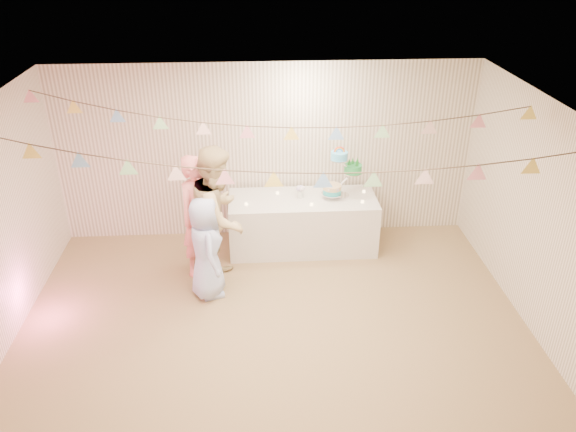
{
  "coord_description": "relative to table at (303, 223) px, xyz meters",
  "views": [
    {
      "loc": [
        -0.17,
        -5.09,
        4.26
      ],
      "look_at": [
        0.2,
        0.8,
        1.15
      ],
      "focal_mm": 35.0,
      "sensor_mm": 36.0,
      "label": 1
    }
  ],
  "objects": [
    {
      "name": "floor",
      "position": [
        -0.49,
        -2.01,
        -0.39
      ],
      "size": [
        6.0,
        6.0,
        0.0
      ],
      "primitive_type": "plane",
      "color": "olive",
      "rests_on": "ground"
    },
    {
      "name": "ceiling",
      "position": [
        -0.49,
        -2.01,
        2.21
      ],
      "size": [
        6.0,
        6.0,
        0.0
      ],
      "primitive_type": "plane",
      "color": "silver",
      "rests_on": "ground"
    },
    {
      "name": "back_wall",
      "position": [
        -0.49,
        0.49,
        0.91
      ],
      "size": [
        6.0,
        6.0,
        0.0
      ],
      "primitive_type": "plane",
      "color": "white",
      "rests_on": "ground"
    },
    {
      "name": "front_wall",
      "position": [
        -0.49,
        -4.51,
        0.91
      ],
      "size": [
        6.0,
        6.0,
        0.0
      ],
      "primitive_type": "plane",
      "color": "white",
      "rests_on": "ground"
    },
    {
      "name": "right_wall",
      "position": [
        2.51,
        -2.01,
        0.91
      ],
      "size": [
        5.0,
        5.0,
        0.0
      ],
      "primitive_type": "plane",
      "color": "white",
      "rests_on": "ground"
    },
    {
      "name": "table",
      "position": [
        0.0,
        0.0,
        0.0
      ],
      "size": [
        2.09,
        0.84,
        0.78
      ],
      "primitive_type": "cube",
      "color": "silver",
      "rests_on": "floor"
    },
    {
      "name": "cake_stand",
      "position": [
        0.55,
        0.05,
        0.71
      ],
      "size": [
        0.63,
        0.37,
        0.7
      ],
      "primitive_type": null,
      "color": "silver",
      "rests_on": "table"
    },
    {
      "name": "cake_bottom",
      "position": [
        0.4,
        -0.01,
        0.44
      ],
      "size": [
        0.31,
        0.31,
        0.15
      ],
      "primitive_type": null,
      "color": "#26ACB2",
      "rests_on": "cake_stand"
    },
    {
      "name": "cake_middle",
      "position": [
        0.73,
        0.14,
        0.71
      ],
      "size": [
        0.27,
        0.27,
        0.22
      ],
      "primitive_type": null,
      "color": "#1F9243",
      "rests_on": "cake_stand"
    },
    {
      "name": "cake_top_tier",
      "position": [
        0.49,
        0.02,
        0.98
      ],
      "size": [
        0.25,
        0.25,
        0.19
      ],
      "primitive_type": null,
      "color": "#50C1FE",
      "rests_on": "cake_stand"
    },
    {
      "name": "platter",
      "position": [
        -0.47,
        -0.05,
        0.37
      ],
      "size": [
        0.33,
        0.33,
        0.02
      ],
      "primitive_type": "cylinder",
      "color": "white",
      "rests_on": "table"
    },
    {
      "name": "posy",
      "position": [
        -0.03,
        0.05,
        0.44
      ],
      "size": [
        0.15,
        0.15,
        0.17
      ],
      "primitive_type": null,
      "color": "white",
      "rests_on": "table"
    },
    {
      "name": "person_adult_a",
      "position": [
        -1.41,
        -0.57,
        0.45
      ],
      "size": [
        0.71,
        0.73,
        1.69
      ],
      "primitive_type": "imported",
      "rotation": [
        0.0,
        0.0,
        0.86
      ],
      "color": "pink",
      "rests_on": "floor"
    },
    {
      "name": "person_adult_b",
      "position": [
        -1.14,
        -0.78,
        0.55
      ],
      "size": [
        0.94,
        1.08,
        1.89
      ],
      "primitive_type": "imported",
      "rotation": [
        0.0,
        0.0,
        1.29
      ],
      "color": "tan",
      "rests_on": "floor"
    },
    {
      "name": "person_child",
      "position": [
        -1.3,
        -1.1,
        0.29
      ],
      "size": [
        0.58,
        0.75,
        1.36
      ],
      "primitive_type": "imported",
      "rotation": [
        0.0,
        0.0,
        1.82
      ],
      "color": "#ACBEF3",
      "rests_on": "floor"
    },
    {
      "name": "bunting_back",
      "position": [
        -0.49,
        -0.91,
        1.96
      ],
      "size": [
        5.6,
        1.1,
        0.4
      ],
      "primitive_type": null,
      "color": "pink",
      "rests_on": "ceiling"
    },
    {
      "name": "bunting_front",
      "position": [
        -0.49,
        -2.21,
        1.93
      ],
      "size": [
        5.6,
        0.9,
        0.36
      ],
      "primitive_type": null,
      "color": "#72A5E5",
      "rests_on": "ceiling"
    },
    {
      "name": "tealight_0",
      "position": [
        -0.8,
        -0.15,
        0.41
      ],
      "size": [
        0.04,
        0.04,
        0.03
      ],
      "primitive_type": "cylinder",
      "color": "#FFD88C",
      "rests_on": "table"
    },
    {
      "name": "tealight_1",
      "position": [
        -0.35,
        0.18,
        0.41
      ],
      "size": [
        0.04,
        0.04,
        0.03
      ],
      "primitive_type": "cylinder",
      "color": "#FFD88C",
      "rests_on": "table"
    },
    {
      "name": "tealight_2",
      "position": [
        0.1,
        -0.22,
        0.41
      ],
      "size": [
        0.04,
        0.04,
        0.03
      ],
      "primitive_type": "cylinder",
      "color": "#FFD88C",
      "rests_on": "table"
    },
    {
      "name": "tealight_3",
      "position": [
        0.35,
        0.22,
        0.41
      ],
      "size": [
        0.04,
        0.04,
        0.03
      ],
      "primitive_type": "cylinder",
      "color": "#FFD88C",
      "rests_on": "table"
    },
    {
      "name": "tealight_4",
      "position": [
        0.82,
        -0.18,
        0.41
      ],
      "size": [
        0.04,
        0.04,
        0.03
      ],
      "primitive_type": "cylinder",
      "color": "#FFD88C",
      "rests_on": "table"
    },
    {
      "name": "tealight_5",
      "position": [
        0.9,
        0.15,
        0.41
      ],
      "size": [
        0.04,
        0.04,
        0.03
      ],
      "primitive_type": "cylinder",
      "color": "#FFD88C",
      "rests_on": "table"
    }
  ]
}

